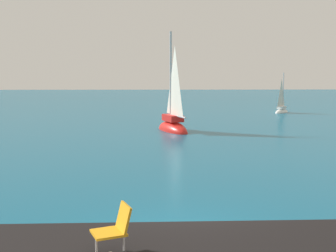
{
  "coord_description": "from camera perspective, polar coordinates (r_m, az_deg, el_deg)",
  "views": [
    {
      "loc": [
        -0.54,
        -10.26,
        4.07
      ],
      "look_at": [
        0.01,
        14.86,
        0.86
      ],
      "focal_mm": 47.34,
      "sensor_mm": 36.0,
      "label": 1
    }
  ],
  "objects": [
    {
      "name": "ground_plane",
      "position": [
        11.05,
        1.69,
        -14.33
      ],
      "size": [
        160.0,
        160.0,
        0.0
      ],
      "primitive_type": "plane",
      "color": "#0F5675"
    },
    {
      "name": "sailboat_near",
      "position": [
        29.5,
        0.63,
        0.12
      ],
      "size": [
        2.6,
        4.0,
        7.22
      ],
      "rotation": [
        0.0,
        0.0,
        1.95
      ],
      "color": "red",
      "rests_on": "ground"
    },
    {
      "name": "sailboat_far",
      "position": [
        43.28,
        14.41,
        1.96
      ],
      "size": [
        1.99,
        2.14,
        4.15
      ],
      "rotation": [
        0.0,
        0.0,
        0.86
      ],
      "color": "white",
      "rests_on": "ground"
    },
    {
      "name": "beach_chair",
      "position": [
        7.52,
        -6.8,
        -12.73
      ],
      "size": [
        0.73,
        0.67,
        0.8
      ],
      "rotation": [
        0.0,
        0.0,
        3.53
      ],
      "color": "orange",
      "rests_on": "shore_ledge"
    }
  ]
}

